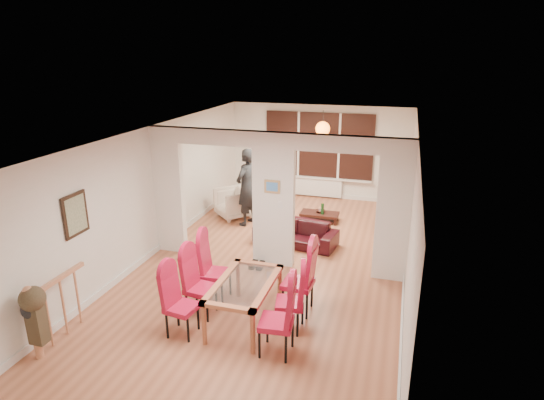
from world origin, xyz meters
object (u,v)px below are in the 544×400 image
at_px(dining_chair_la, 182,303).
at_px(dining_chair_rb, 290,298).
at_px(dining_chair_lc, 215,269).
at_px(sofa, 296,233).
at_px(armchair, 234,203).
at_px(bowl, 320,211).
at_px(dining_chair_lb, 201,284).
at_px(dining_chair_ra, 276,317).
at_px(coffee_table, 319,217).
at_px(bottle, 322,209).
at_px(person, 247,187).
at_px(dining_table, 245,302).
at_px(television, 385,218).
at_px(dining_chair_rc, 298,278).

bearing_deg(dining_chair_la, dining_chair_rb, 29.74).
xyz_separation_m(dining_chair_lc, sofa, (0.73, 2.61, -0.30)).
distance_m(dining_chair_rb, sofa, 3.18).
height_order(armchair, bowl, armchair).
bearing_deg(dining_chair_lb, dining_chair_ra, -16.03).
bearing_deg(coffee_table, bottle, -44.97).
bearing_deg(sofa, dining_chair_lb, -94.72).
height_order(dining_chair_rb, person, person).
height_order(dining_chair_lb, dining_chair_lc, dining_chair_lc).
bearing_deg(dining_chair_rb, bottle, 83.36).
xyz_separation_m(dining_chair_lb, dining_chair_rb, (1.43, 0.02, -0.02)).
bearing_deg(dining_chair_rb, dining_table, 171.90).
xyz_separation_m(dining_chair_la, dining_chair_ra, (1.44, -0.03, 0.05)).
distance_m(dining_chair_la, person, 4.56).
relative_size(person, coffee_table, 2.00).
bearing_deg(bottle, dining_chair_ra, -86.52).
bearing_deg(dining_chair_rb, coffee_table, 84.27).
xyz_separation_m(dining_table, dining_chair_la, (-0.77, -0.54, 0.17)).
height_order(dining_chair_la, television, dining_chair_la).
height_order(dining_chair_ra, bottle, dining_chair_ra).
xyz_separation_m(television, bottle, (-1.49, -0.02, 0.10)).
distance_m(dining_chair_lc, coffee_table, 4.26).
height_order(dining_chair_rb, television, dining_chair_rb).
bearing_deg(coffee_table, television, -2.28).
bearing_deg(dining_chair_ra, dining_chair_rc, 82.35).
height_order(dining_chair_la, coffee_table, dining_chair_la).
height_order(dining_chair_lb, coffee_table, dining_chair_lb).
bearing_deg(dining_chair_ra, television, 71.23).
relative_size(dining_chair_lc, sofa, 0.63).
bearing_deg(dining_chair_la, dining_table, 43.26).
xyz_separation_m(dining_chair_la, bottle, (1.13, 5.11, -0.16)).
height_order(dining_chair_lb, dining_chair_ra, dining_chair_ra).
distance_m(dining_chair_lb, bowl, 4.79).
distance_m(dining_chair_la, dining_chair_lb, 0.56).
distance_m(dining_chair_ra, coffee_table, 5.25).
bearing_deg(person, coffee_table, 127.12).
bearing_deg(dining_table, bottle, 85.58).
distance_m(dining_chair_rb, armchair, 5.00).
height_order(dining_table, armchair, armchair).
xyz_separation_m(dining_chair_la, dining_chair_rc, (1.47, 1.09, 0.06)).
distance_m(dining_chair_la, coffee_table, 5.31).
xyz_separation_m(armchair, person, (0.49, -0.37, 0.56)).
bearing_deg(dining_chair_rc, dining_chair_lb, -156.58).
height_order(armchair, television, armchair).
bearing_deg(dining_chair_la, person, 105.88).
distance_m(dining_chair_rc, armchair, 4.57).
xyz_separation_m(dining_table, dining_chair_lb, (-0.73, 0.02, 0.19)).
bearing_deg(television, bottle, 78.81).
relative_size(dining_chair_ra, person, 0.61).
xyz_separation_m(dining_chair_rc, television, (1.14, 4.04, -0.32)).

